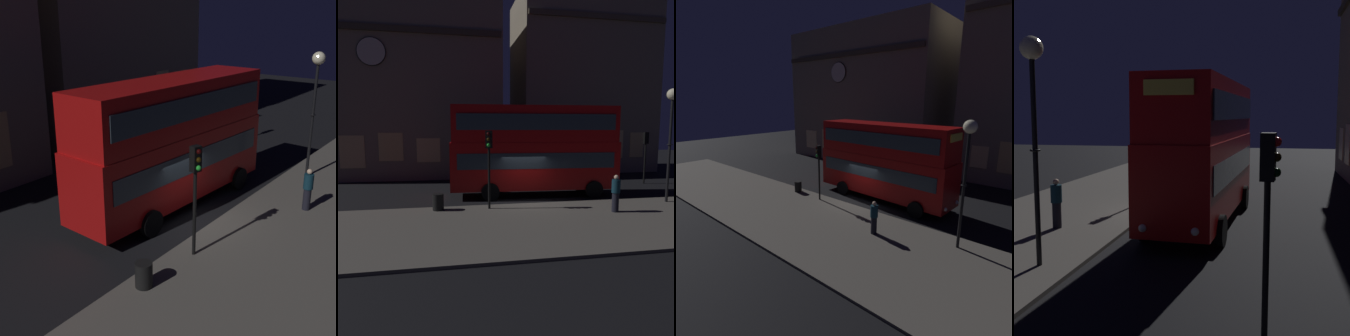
% 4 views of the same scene
% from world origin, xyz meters
% --- Properties ---
extents(ground_plane, '(80.00, 80.00, 0.00)m').
position_xyz_m(ground_plane, '(0.00, 0.00, 0.00)').
color(ground_plane, black).
extents(sidewalk_slab, '(44.00, 7.13, 0.12)m').
position_xyz_m(sidewalk_slab, '(0.00, -4.28, 0.06)').
color(sidewalk_slab, '#5B564F').
rests_on(sidewalk_slab, ground).
extents(building_with_clock, '(17.64, 9.58, 14.50)m').
position_xyz_m(building_with_clock, '(-8.57, 13.50, 7.25)').
color(building_with_clock, gray).
rests_on(building_with_clock, ground).
extents(building_plain_facade, '(13.06, 7.54, 16.52)m').
position_xyz_m(building_plain_facade, '(9.04, 13.77, 8.26)').
color(building_plain_facade, gray).
rests_on(building_plain_facade, ground).
extents(double_decker_bus, '(10.19, 3.15, 5.40)m').
position_xyz_m(double_decker_bus, '(0.89, 1.71, 3.03)').
color(double_decker_bus, '#B20F0F').
rests_on(double_decker_bus, ground).
extents(traffic_light_near_kerb, '(0.38, 0.39, 3.85)m').
position_xyz_m(traffic_light_near_kerb, '(-2.26, -1.52, 2.90)').
color(traffic_light_near_kerb, black).
rests_on(traffic_light_near_kerb, sidewalk_slab).
extents(traffic_light_far_side, '(0.34, 0.37, 3.84)m').
position_xyz_m(traffic_light_far_side, '(10.19, 4.32, 2.77)').
color(traffic_light_far_side, black).
rests_on(traffic_light_far_side, ground).
extents(street_lamp, '(0.60, 0.60, 6.04)m').
position_xyz_m(street_lamp, '(7.44, -1.76, 4.84)').
color(street_lamp, black).
rests_on(street_lamp, sidewalk_slab).
extents(pedestrian, '(0.40, 0.40, 1.78)m').
position_xyz_m(pedestrian, '(3.58, -3.21, 1.03)').
color(pedestrian, black).
rests_on(pedestrian, sidewalk_slab).
extents(litter_bin, '(0.54, 0.54, 0.80)m').
position_xyz_m(litter_bin, '(-4.74, -1.36, 0.52)').
color(litter_bin, black).
rests_on(litter_bin, sidewalk_slab).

